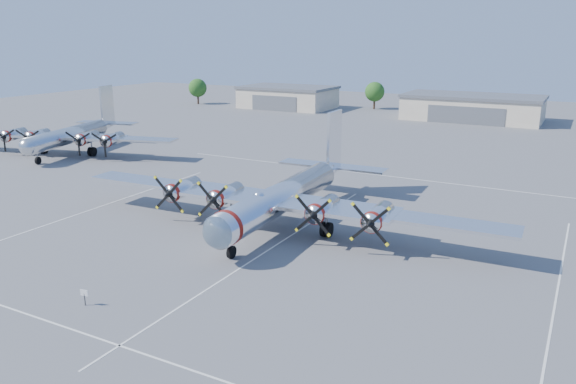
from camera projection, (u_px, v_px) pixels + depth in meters
The scene contains 9 objects.
ground at pixel (295, 233), 51.33m from camera, with size 260.00×260.00×0.00m, color #525255.
parking_lines at pixel (286, 239), 49.85m from camera, with size 60.00×50.08×0.01m.
hangar_west at pixel (288, 97), 140.69m from camera, with size 22.60×14.60×5.40m.
hangar_center at pixel (472, 107), 120.10m from camera, with size 28.60×14.60×5.40m.
tree_far_west at pixel (198, 88), 148.36m from camera, with size 4.80×4.80×6.64m.
tree_west at pixel (375, 92), 137.95m from camera, with size 4.80×4.80×6.64m.
main_bomber_b29 at pixel (286, 223), 54.20m from camera, with size 42.40×29.00×9.38m, color white, non-canonical shape.
bomber_west at pixel (74, 153), 86.88m from camera, with size 35.68×25.26×9.42m, color silver, non-canonical shape.
info_placard at pixel (84, 294), 37.37m from camera, with size 0.59×0.14×1.13m.
Camera 1 is at (22.47, -42.92, 17.40)m, focal length 35.00 mm.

